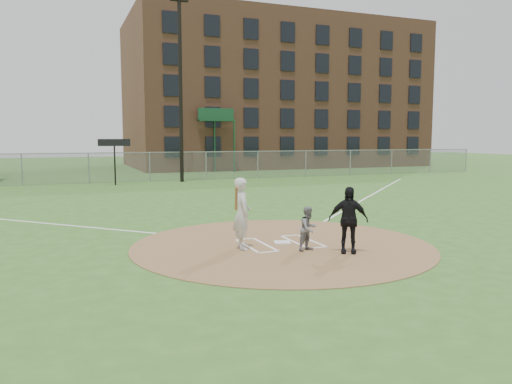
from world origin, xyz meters
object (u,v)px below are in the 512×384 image
object	(u,v)px
catcher	(308,228)
umpire	(348,220)
home_plate	(282,242)
batter_at_plate	(242,213)

from	to	relation	value
catcher	umpire	size ratio (longest dim) A/B	0.68
umpire	home_plate	bearing A→B (deg)	149.22
home_plate	batter_at_plate	world-z (taller)	batter_at_plate
home_plate	batter_at_plate	bearing A→B (deg)	-167.63
batter_at_plate	home_plate	bearing A→B (deg)	12.37
catcher	batter_at_plate	xyz separation A→B (m)	(-1.58, 0.82, 0.38)
umpire	batter_at_plate	xyz separation A→B (m)	(-2.40, 1.45, 0.10)
batter_at_plate	umpire	bearing A→B (deg)	-31.09
home_plate	umpire	distance (m)	2.22
home_plate	umpire	world-z (taller)	umpire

